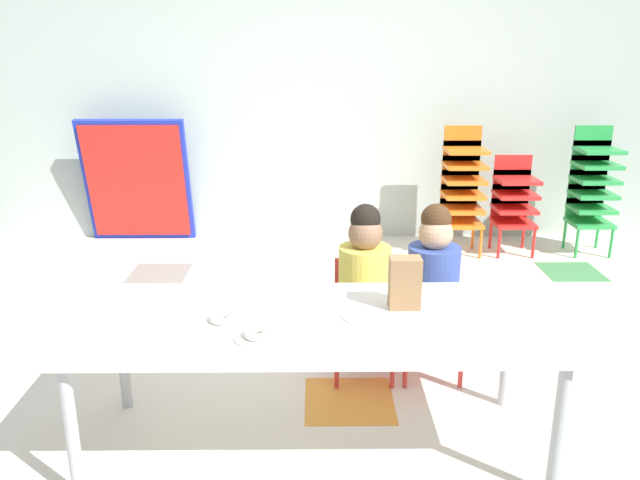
# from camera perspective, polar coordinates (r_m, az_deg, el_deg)

# --- Properties ---
(ground_plane) EXTENTS (6.07, 4.71, 0.02)m
(ground_plane) POSITION_cam_1_polar(r_m,az_deg,el_deg) (3.55, 2.19, -10.77)
(ground_plane) COLOR silver
(back_wall) EXTENTS (6.07, 0.10, 2.47)m
(back_wall) POSITION_cam_1_polar(r_m,az_deg,el_deg) (5.51, 1.24, 12.88)
(back_wall) COLOR #B2C1B7
(back_wall) RESTS_ON ground_plane
(craft_table) EXTENTS (1.97, 0.76, 0.61)m
(craft_table) POSITION_cam_1_polar(r_m,az_deg,el_deg) (2.58, -0.41, -7.98)
(craft_table) COLOR white
(craft_table) RESTS_ON ground_plane
(seated_child_near_camera) EXTENTS (0.34, 0.34, 0.92)m
(seated_child_near_camera) POSITION_cam_1_polar(r_m,az_deg,el_deg) (3.15, 4.05, -3.28)
(seated_child_near_camera) COLOR red
(seated_child_near_camera) RESTS_ON ground_plane
(seated_child_middle_seat) EXTENTS (0.33, 0.33, 0.92)m
(seated_child_middle_seat) POSITION_cam_1_polar(r_m,az_deg,el_deg) (3.20, 10.23, -3.22)
(seated_child_middle_seat) COLOR red
(seated_child_middle_seat) RESTS_ON ground_plane
(kid_chair_orange_stack) EXTENTS (0.32, 0.30, 1.04)m
(kid_chair_orange_stack) POSITION_cam_1_polar(r_m,az_deg,el_deg) (5.24, 12.82, 4.97)
(kid_chair_orange_stack) COLOR orange
(kid_chair_orange_stack) RESTS_ON ground_plane
(kid_chair_red_stack) EXTENTS (0.32, 0.30, 0.80)m
(kid_chair_red_stack) POSITION_cam_1_polar(r_m,az_deg,el_deg) (5.38, 17.20, 3.62)
(kid_chair_red_stack) COLOR red
(kid_chair_red_stack) RESTS_ON ground_plane
(kid_chair_green_stack) EXTENTS (0.32, 0.30, 1.04)m
(kid_chair_green_stack) POSITION_cam_1_polar(r_m,az_deg,el_deg) (5.58, 23.51, 4.70)
(kid_chair_green_stack) COLOR green
(kid_chair_green_stack) RESTS_ON ground_plane
(folded_activity_table) EXTENTS (0.90, 0.29, 1.09)m
(folded_activity_table) POSITION_cam_1_polar(r_m,az_deg,el_deg) (5.62, -16.30, 5.11)
(folded_activity_table) COLOR #1E33BF
(folded_activity_table) RESTS_ON ground_plane
(paper_bag_brown) EXTENTS (0.13, 0.09, 0.22)m
(paper_bag_brown) POSITION_cam_1_polar(r_m,az_deg,el_deg) (2.64, 7.71, -3.87)
(paper_bag_brown) COLOR #9E754C
(paper_bag_brown) RESTS_ON craft_table
(paper_plate_near_edge) EXTENTS (0.18, 0.18, 0.01)m
(paper_plate_near_edge) POSITION_cam_1_polar(r_m,az_deg,el_deg) (2.40, -5.68, -8.81)
(paper_plate_near_edge) COLOR white
(paper_plate_near_edge) RESTS_ON craft_table
(paper_plate_center_table) EXTENTS (0.18, 0.18, 0.01)m
(paper_plate_center_table) POSITION_cam_1_polar(r_m,az_deg,el_deg) (2.56, 4.05, -6.94)
(paper_plate_center_table) COLOR white
(paper_plate_center_table) RESTS_ON craft_table
(donut_powdered_on_plate) EXTENTS (0.11, 0.11, 0.03)m
(donut_powdered_on_plate) POSITION_cam_1_polar(r_m,az_deg,el_deg) (2.39, -5.69, -8.39)
(donut_powdered_on_plate) COLOR white
(donut_powdered_on_plate) RESTS_ON craft_table
(donut_powdered_loose) EXTENTS (0.11, 0.11, 0.03)m
(donut_powdered_loose) POSITION_cam_1_polar(r_m,az_deg,el_deg) (2.55, -8.88, -6.99)
(donut_powdered_loose) COLOR white
(donut_powdered_loose) RESTS_ON craft_table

